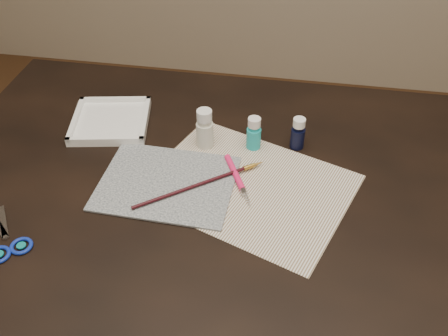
% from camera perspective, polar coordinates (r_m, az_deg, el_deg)
% --- Properties ---
extents(table, '(1.30, 0.90, 0.75)m').
position_cam_1_polar(table, '(1.34, 0.00, -13.97)').
color(table, black).
rests_on(table, ground).
extents(paper, '(0.49, 0.44, 0.00)m').
position_cam_1_polar(paper, '(1.05, 2.70, -2.08)').
color(paper, white).
rests_on(paper, table).
extents(canvas, '(0.29, 0.23, 0.00)m').
position_cam_1_polar(canvas, '(1.06, -6.54, -1.69)').
color(canvas, black).
rests_on(canvas, paper).
extents(paint_bottle_white, '(0.04, 0.04, 0.10)m').
position_cam_1_polar(paint_bottle_white, '(1.13, -2.22, 4.53)').
color(paint_bottle_white, silver).
rests_on(paint_bottle_white, table).
extents(paint_bottle_cyan, '(0.04, 0.04, 0.08)m').
position_cam_1_polar(paint_bottle_cyan, '(1.13, 3.43, 3.99)').
color(paint_bottle_cyan, '#1DB1BA').
rests_on(paint_bottle_cyan, table).
extents(paint_bottle_navy, '(0.04, 0.04, 0.08)m').
position_cam_1_polar(paint_bottle_navy, '(1.14, 8.46, 3.96)').
color(paint_bottle_navy, black).
rests_on(paint_bottle_navy, table).
extents(paintbrush, '(0.25, 0.20, 0.01)m').
position_cam_1_polar(paintbrush, '(1.04, -2.62, -1.78)').
color(paintbrush, black).
rests_on(paintbrush, canvas).
extents(craft_knife, '(0.09, 0.16, 0.01)m').
position_cam_1_polar(craft_knife, '(1.05, 1.67, -1.43)').
color(craft_knife, '#F71D63').
rests_on(craft_knife, paper).
extents(scissors, '(0.18, 0.17, 0.01)m').
position_cam_1_polar(scissors, '(1.04, -24.18, -6.86)').
color(scissors, silver).
rests_on(scissors, table).
extents(palette_tray, '(0.21, 0.21, 0.02)m').
position_cam_1_polar(palette_tray, '(1.25, -12.83, 5.33)').
color(palette_tray, white).
rests_on(palette_tray, table).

